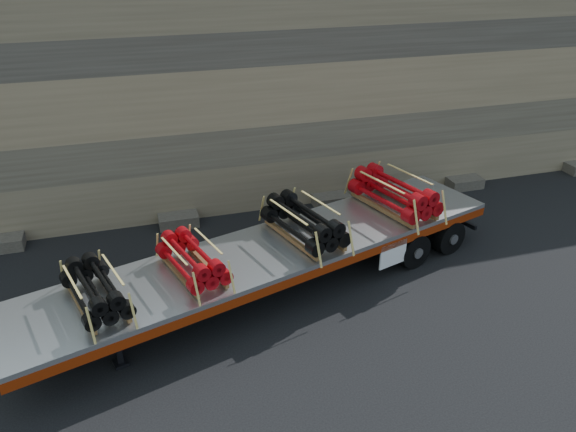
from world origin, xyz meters
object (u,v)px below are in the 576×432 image
at_px(bundle_front, 96,291).
at_px(bundle_midrear, 304,223).
at_px(bundle_rear, 394,194).
at_px(trailer, 272,270).
at_px(bundle_midfront, 193,260).

bearing_deg(bundle_front, bundle_midrear, -0.00).
relative_size(bundle_midrear, bundle_rear, 0.93).
bearing_deg(trailer, bundle_front, -180.00).
height_order(bundle_midrear, bundle_rear, bundle_rear).
bearing_deg(bundle_front, trailer, 0.00).
relative_size(trailer, bundle_front, 6.39).
distance_m(bundle_front, bundle_midrear, 5.16).
bearing_deg(bundle_midfront, bundle_rear, 0.00).
relative_size(trailer, bundle_midfront, 6.41).
xyz_separation_m(bundle_midfront, bundle_rear, (5.76, 1.72, 0.09)).
distance_m(trailer, bundle_front, 4.32).
relative_size(bundle_front, bundle_midrear, 0.86).
bearing_deg(bundle_midfront, bundle_midrear, -0.00).
bearing_deg(bundle_midrear, bundle_rear, 0.00).
distance_m(trailer, bundle_midfront, 2.28).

